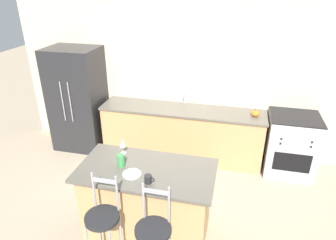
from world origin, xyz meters
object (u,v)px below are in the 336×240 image
at_px(refrigerator, 78,99).
at_px(dinner_plate, 132,174).
at_px(coffee_mug, 148,179).
at_px(wine_glass, 123,143).
at_px(oven_range, 290,144).
at_px(bar_stool_far, 153,238).
at_px(tumbler_cup, 121,161).
at_px(pumpkin_decoration, 255,113).
at_px(bar_stool_near, 104,225).

bearing_deg(refrigerator, dinner_plate, -48.17).
xyz_separation_m(refrigerator, coffee_mug, (1.91, -1.98, 0.04)).
xyz_separation_m(dinner_plate, wine_glass, (-0.25, 0.39, 0.14)).
height_order(oven_range, bar_stool_far, bar_stool_far).
bearing_deg(bar_stool_far, refrigerator, 130.80).
xyz_separation_m(refrigerator, wine_glass, (1.44, -1.50, 0.14)).
relative_size(bar_stool_far, wine_glass, 5.47).
distance_m(refrigerator, bar_stool_far, 3.20).
relative_size(wine_glass, tumbler_cup, 1.39).
xyz_separation_m(coffee_mug, pumpkin_decoration, (1.13, 2.01, -0.00)).
bearing_deg(bar_stool_near, refrigerator, 123.04).
xyz_separation_m(dinner_plate, tumbler_cup, (-0.17, 0.13, 0.07)).
bearing_deg(bar_stool_near, dinner_plate, 73.12).
xyz_separation_m(oven_range, pumpkin_decoration, (-0.59, 0.02, 0.46)).
bearing_deg(wine_glass, tumbler_cup, -73.14).
relative_size(oven_range, wine_glass, 4.68).
xyz_separation_m(oven_range, tumbler_cup, (-2.12, -1.77, 0.49)).
bearing_deg(coffee_mug, wine_glass, 134.14).
relative_size(wine_glass, coffee_mug, 1.86).
relative_size(oven_range, pumpkin_decoration, 7.55).
xyz_separation_m(refrigerator, bar_stool_near, (1.54, -2.37, -0.32)).
relative_size(refrigerator, tumbler_cup, 12.20).
relative_size(bar_stool_far, coffee_mug, 10.19).
bearing_deg(coffee_mug, oven_range, 49.08).
relative_size(bar_stool_near, pumpkin_decoration, 8.82).
bearing_deg(oven_range, wine_glass, -145.64).
bearing_deg(dinner_plate, refrigerator, 131.83).
bearing_deg(coffee_mug, bar_stool_far, -68.02).
distance_m(bar_stool_near, pumpkin_decoration, 2.85).
height_order(oven_range, bar_stool_near, bar_stool_near).
distance_m(coffee_mug, pumpkin_decoration, 2.30).
bearing_deg(refrigerator, bar_stool_far, -49.20).
bearing_deg(bar_stool_near, tumbler_cup, 92.50).
bearing_deg(dinner_plate, oven_range, 44.25).
relative_size(oven_range, tumbler_cup, 6.50).
bearing_deg(coffee_mug, tumbler_cup, 150.35).
relative_size(dinner_plate, pumpkin_decoration, 1.64).
distance_m(coffee_mug, tumbler_cup, 0.45).
bearing_deg(bar_stool_far, tumbler_cup, 130.96).
bearing_deg(coffee_mug, pumpkin_decoration, 60.61).
height_order(refrigerator, dinner_plate, refrigerator).
height_order(dinner_plate, tumbler_cup, tumbler_cup).
distance_m(oven_range, bar_stool_near, 3.17).
bearing_deg(dinner_plate, pumpkin_decoration, 54.78).
height_order(tumbler_cup, pumpkin_decoration, tumbler_cup).
bearing_deg(tumbler_cup, oven_range, 39.83).
bearing_deg(pumpkin_decoration, oven_range, -1.72).
xyz_separation_m(refrigerator, bar_stool_far, (2.08, -2.41, -0.32)).
bearing_deg(wine_glass, bar_stool_near, -83.06).
bearing_deg(coffee_mug, bar_stool_near, -133.29).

